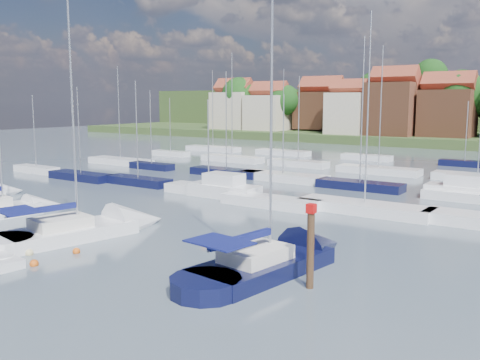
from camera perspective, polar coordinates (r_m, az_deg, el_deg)
The scene contains 13 objects.
ground at distance 64.83m, azimuth 12.71°, elevation 0.34°, with size 260.00×260.00×0.00m, color #424F5A.
sailboat_left at distance 45.91m, azimuth -23.29°, elevation -2.99°, with size 3.95×9.98×13.29m.
sailboat_centre at distance 37.47m, azimuth -15.22°, elevation -5.09°, with size 6.03×13.60×17.81m.
sailboat_navy at distance 29.49m, azimuth 4.70°, elevation -8.50°, with size 5.16×13.38×17.98m.
tender at distance 32.29m, azimuth -24.25°, elevation -7.91°, with size 3.13×1.68×0.65m.
timber_piling at distance 26.10m, azimuth 7.49°, elevation -9.11°, with size 0.40×0.40×6.38m.
buoy_c at distance 33.88m, azimuth -21.55°, elevation -7.44°, with size 0.47×0.47×0.47m, color beige.
buoy_d at distance 31.66m, azimuth -21.10°, elevation -8.52°, with size 0.49×0.49×0.49m, color #D85914.
buoy_e at distance 33.57m, azimuth -3.85°, elevation -6.99°, with size 0.42×0.42×0.42m, color #D85914.
buoy_f at distance 24.89m, azimuth -6.06°, elevation -12.63°, with size 0.55×0.55×0.55m, color beige.
buoy_g at distance 33.35m, azimuth -17.04°, elevation -7.46°, with size 0.45×0.45×0.45m, color #D85914.
buoy_h at distance 34.78m, azimuth -19.82°, elevation -6.94°, with size 0.51×0.51×0.51m, color beige.
marina_field at distance 59.61m, azimuth 12.66°, elevation 0.06°, with size 79.62×41.41×15.93m.
Camera 1 is at (23.99, -19.56, 8.95)m, focal length 40.00 mm.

